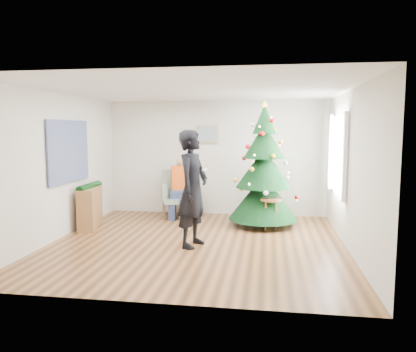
% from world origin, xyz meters
% --- Properties ---
extents(floor, '(5.00, 5.00, 0.00)m').
position_xyz_m(floor, '(0.00, 0.00, 0.00)').
color(floor, brown).
rests_on(floor, ground).
extents(ceiling, '(5.00, 5.00, 0.00)m').
position_xyz_m(ceiling, '(0.00, 0.00, 2.60)').
color(ceiling, white).
rests_on(ceiling, wall_back).
extents(wall_back, '(5.00, 0.00, 5.00)m').
position_xyz_m(wall_back, '(0.00, 2.50, 1.30)').
color(wall_back, silver).
rests_on(wall_back, floor).
extents(wall_front, '(5.00, 0.00, 5.00)m').
position_xyz_m(wall_front, '(0.00, -2.50, 1.30)').
color(wall_front, silver).
rests_on(wall_front, floor).
extents(wall_left, '(0.00, 5.00, 5.00)m').
position_xyz_m(wall_left, '(-2.50, 0.00, 1.30)').
color(wall_left, silver).
rests_on(wall_left, floor).
extents(wall_right, '(0.00, 5.00, 5.00)m').
position_xyz_m(wall_right, '(2.50, 0.00, 1.30)').
color(wall_right, silver).
rests_on(wall_right, floor).
extents(window_panel, '(0.04, 1.30, 1.40)m').
position_xyz_m(window_panel, '(2.47, 1.00, 1.50)').
color(window_panel, white).
rests_on(window_panel, wall_right).
extents(curtains, '(0.05, 1.75, 1.50)m').
position_xyz_m(curtains, '(2.44, 1.00, 1.50)').
color(curtains, white).
rests_on(curtains, wall_right).
extents(christmas_tree, '(1.41, 1.41, 2.54)m').
position_xyz_m(christmas_tree, '(1.11, 1.49, 1.14)').
color(christmas_tree, '#3F2816').
rests_on(christmas_tree, floor).
extents(stool, '(0.41, 0.41, 0.61)m').
position_xyz_m(stool, '(1.26, 1.14, 0.31)').
color(stool, brown).
rests_on(stool, floor).
extents(laptop, '(0.37, 0.28, 0.03)m').
position_xyz_m(laptop, '(1.26, 1.14, 0.63)').
color(laptop, silver).
rests_on(laptop, stool).
extents(armchair, '(0.99, 0.95, 1.05)m').
position_xyz_m(armchair, '(-0.74, 2.06, 0.39)').
color(armchair, gray).
rests_on(armchair, floor).
extents(seated_person, '(0.56, 0.74, 1.37)m').
position_xyz_m(seated_person, '(-0.72, 2.01, 0.71)').
color(seated_person, navy).
rests_on(seated_person, armchair).
extents(standing_man, '(0.63, 0.81, 1.95)m').
position_xyz_m(standing_man, '(-0.04, -0.19, 0.98)').
color(standing_man, black).
rests_on(standing_man, floor).
extents(game_controller, '(0.07, 0.13, 0.04)m').
position_xyz_m(game_controller, '(0.17, -0.22, 1.30)').
color(game_controller, white).
rests_on(game_controller, standing_man).
extents(console, '(0.51, 1.04, 0.80)m').
position_xyz_m(console, '(-2.33, 0.83, 0.40)').
color(console, brown).
rests_on(console, floor).
extents(garland, '(0.14, 0.90, 0.14)m').
position_xyz_m(garland, '(-2.33, 0.83, 0.82)').
color(garland, black).
rests_on(garland, console).
extents(tapestry, '(0.03, 1.50, 1.15)m').
position_xyz_m(tapestry, '(-2.46, 0.30, 1.55)').
color(tapestry, black).
rests_on(tapestry, wall_left).
extents(framed_picture, '(0.52, 0.05, 0.42)m').
position_xyz_m(framed_picture, '(-0.20, 2.46, 1.85)').
color(framed_picture, tan).
rests_on(framed_picture, wall_back).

